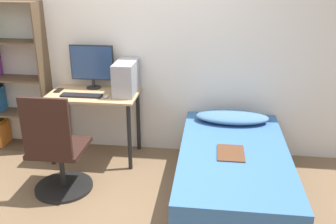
{
  "coord_description": "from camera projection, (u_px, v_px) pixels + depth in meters",
  "views": [
    {
      "loc": [
        0.86,
        -2.64,
        2.06
      ],
      "look_at": [
        0.45,
        0.68,
        0.75
      ],
      "focal_mm": 40.0,
      "sensor_mm": 36.0,
      "label": 1
    }
  ],
  "objects": [
    {
      "name": "desk",
      "position": [
        94.0,
        105.0,
        4.11
      ],
      "size": [
        0.98,
        0.57,
        0.77
      ],
      "color": "tan",
      "rests_on": "ground_plane"
    },
    {
      "name": "ground_plane",
      "position": [
        108.0,
        217.0,
        3.29
      ],
      "size": [
        14.0,
        14.0,
        0.0
      ],
      "primitive_type": "plane",
      "color": "brown"
    },
    {
      "name": "magazine",
      "position": [
        231.0,
        153.0,
        3.33
      ],
      "size": [
        0.24,
        0.32,
        0.01
      ],
      "color": "#56331E",
      "rests_on": "bed"
    },
    {
      "name": "bed",
      "position": [
        233.0,
        174.0,
        3.48
      ],
      "size": [
        1.01,
        1.86,
        0.5
      ],
      "color": "#4C3D2D",
      "rests_on": "ground_plane"
    },
    {
      "name": "monitor",
      "position": [
        92.0,
        64.0,
        4.14
      ],
      "size": [
        0.49,
        0.16,
        0.49
      ],
      "color": "black",
      "rests_on": "desk"
    },
    {
      "name": "wall_back",
      "position": [
        136.0,
        44.0,
        4.12
      ],
      "size": [
        8.0,
        0.05,
        2.5
      ],
      "color": "silver",
      "rests_on": "ground_plane"
    },
    {
      "name": "pillow",
      "position": [
        232.0,
        117.0,
        3.99
      ],
      "size": [
        0.77,
        0.36,
        0.11
      ],
      "color": "teal",
      "rests_on": "bed"
    },
    {
      "name": "bookshelf",
      "position": [
        11.0,
        80.0,
        4.28
      ],
      "size": [
        0.68,
        0.29,
        1.71
      ],
      "color": "brown",
      "rests_on": "ground_plane"
    },
    {
      "name": "mouse",
      "position": [
        106.0,
        96.0,
        3.93
      ],
      "size": [
        0.06,
        0.09,
        0.02
      ],
      "color": "silver",
      "rests_on": "desk"
    },
    {
      "name": "phone",
      "position": [
        59.0,
        90.0,
        4.13
      ],
      "size": [
        0.07,
        0.14,
        0.01
      ],
      "color": "black",
      "rests_on": "desk"
    },
    {
      "name": "pc_tower",
      "position": [
        126.0,
        78.0,
        4.0
      ],
      "size": [
        0.21,
        0.44,
        0.35
      ],
      "color": "#99999E",
      "rests_on": "desk"
    },
    {
      "name": "office_chair",
      "position": [
        57.0,
        157.0,
        3.51
      ],
      "size": [
        0.56,
        0.56,
        1.03
      ],
      "color": "black",
      "rests_on": "ground_plane"
    },
    {
      "name": "keyboard",
      "position": [
        81.0,
        95.0,
        3.96
      ],
      "size": [
        0.44,
        0.12,
        0.02
      ],
      "color": "black",
      "rests_on": "desk"
    }
  ]
}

